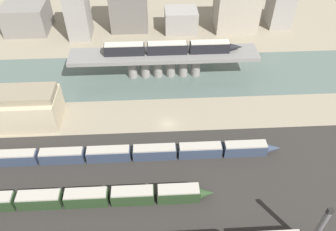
# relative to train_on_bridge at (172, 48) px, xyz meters

# --- Properties ---
(ground_plane) EXTENTS (400.00, 400.00, 0.00)m
(ground_plane) POSITION_rel_train_on_bridge_xyz_m (-2.50, -23.65, -10.40)
(ground_plane) COLOR gray
(railbed_yard) EXTENTS (280.00, 42.00, 0.01)m
(railbed_yard) POSITION_rel_train_on_bridge_xyz_m (-2.50, -47.65, -10.40)
(railbed_yard) COLOR #282623
(railbed_yard) RESTS_ON ground
(river_water) EXTENTS (320.00, 25.08, 0.01)m
(river_water) POSITION_rel_train_on_bridge_xyz_m (-2.50, -0.00, -10.40)
(river_water) COLOR #4C5B56
(river_water) RESTS_ON ground
(bridge) EXTENTS (60.38, 9.17, 8.57)m
(bridge) POSITION_rel_train_on_bridge_xyz_m (-2.50, 0.00, -4.03)
(bridge) COLOR slate
(bridge) RESTS_ON ground
(train_on_bridge) EXTENTS (43.88, 2.84, 3.75)m
(train_on_bridge) POSITION_rel_train_on_bridge_xyz_m (0.00, 0.00, 0.00)
(train_on_bridge) COLOR black
(train_on_bridge) RESTS_ON bridge
(train_yard_mid) EXTENTS (53.69, 3.07, 3.85)m
(train_yard_mid) POSITION_rel_train_on_bridge_xyz_m (-20.70, -48.13, -8.51)
(train_yard_mid) COLOR #23381E
(train_yard_mid) RESTS_ON ground
(train_yard_far) EXTENTS (72.45, 2.80, 3.61)m
(train_yard_far) POSITION_rel_train_on_bridge_xyz_m (-11.00, -35.52, -8.63)
(train_yard_far) COLOR #2D384C
(train_yard_far) RESTS_ON ground
(warehouse_building) EXTENTS (18.71, 11.18, 10.80)m
(warehouse_building) POSITION_rel_train_on_bridge_xyz_m (-41.87, -20.37, -5.27)
(warehouse_building) COLOR tan
(warehouse_building) RESTS_ON ground
(signal_tower) EXTENTS (1.09, 1.09, 13.94)m
(signal_tower) POSITION_rel_train_on_bridge_xyz_m (23.91, -60.86, -3.66)
(signal_tower) COLOR #4C4C51
(signal_tower) RESTS_ON ground
(city_block_far_left) EXTENTS (16.35, 15.61, 10.73)m
(city_block_far_left) POSITION_rel_train_on_bridge_xyz_m (-55.58, 34.99, -5.03)
(city_block_far_left) COLOR slate
(city_block_far_left) RESTS_ON ground
(city_block_left) EXTENTS (8.20, 10.67, 20.50)m
(city_block_left) POSITION_rel_train_on_bridge_xyz_m (-33.87, 28.74, -0.15)
(city_block_left) COLOR gray
(city_block_left) RESTS_ON ground
(city_block_center) EXTENTS (14.60, 10.52, 20.88)m
(city_block_center) POSITION_rel_train_on_bridge_xyz_m (-14.94, 33.90, 0.04)
(city_block_center) COLOR #605B56
(city_block_center) RESTS_ON ground
(city_block_right) EXTENTS (12.72, 10.16, 8.68)m
(city_block_right) POSITION_rel_train_on_bridge_xyz_m (5.61, 31.19, -6.06)
(city_block_right) COLOR gray
(city_block_right) RESTS_ON ground
(city_block_far_right) EXTENTS (16.31, 13.26, 17.34)m
(city_block_far_right) POSITION_rel_train_on_bridge_xyz_m (27.52, 32.37, -1.73)
(city_block_far_right) COLOR gray
(city_block_far_right) RESTS_ON ground
(city_block_tall) EXTENTS (8.88, 10.81, 15.48)m
(city_block_tall) POSITION_rel_train_on_bridge_xyz_m (45.99, 34.15, -2.66)
(city_block_tall) COLOR gray
(city_block_tall) RESTS_ON ground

